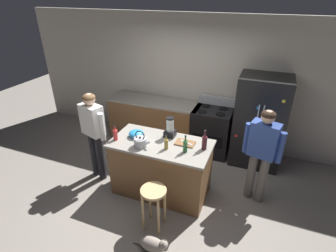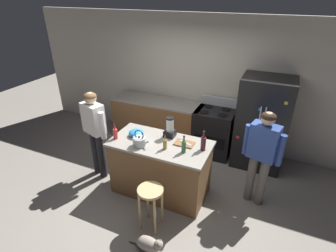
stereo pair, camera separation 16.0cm
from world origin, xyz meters
TOP-DOWN VIEW (x-y plane):
  - ground_plane at (0.00, 0.00)m, footprint 14.00×14.00m
  - back_wall at (0.00, 1.95)m, footprint 8.00×0.10m
  - kitchen_island at (0.00, 0.00)m, footprint 1.58×0.81m
  - back_counter_run at (-0.80, 1.55)m, footprint 2.00×0.64m
  - refrigerator at (1.37, 1.50)m, footprint 0.90×0.73m
  - stove_range at (0.47, 1.52)m, footprint 0.76×0.65m
  - person_by_island_left at (-1.22, -0.04)m, footprint 0.59×0.33m
  - person_by_sink_right at (1.48, 0.40)m, footprint 0.59×0.31m
  - bar_stool at (0.19, -0.73)m, footprint 0.36×0.36m
  - cat at (0.35, -1.11)m, footprint 0.52×0.18m
  - blender_appliance at (0.06, 0.25)m, footprint 0.17×0.17m
  - bottle_vinegar at (0.14, -0.13)m, footprint 0.06×0.06m
  - bottle_soda at (-0.70, -0.17)m, footprint 0.07×0.07m
  - bottle_wine at (0.67, 0.08)m, footprint 0.08×0.08m
  - bottle_olive_oil at (0.43, -0.10)m, footprint 0.07×0.07m
  - mixing_bowl at (-0.45, 0.04)m, footprint 0.24×0.24m
  - tea_kettle at (-0.25, -0.20)m, footprint 0.28×0.20m
  - cutting_board at (0.36, 0.12)m, footprint 0.30×0.20m
  - chef_knife at (0.38, 0.12)m, footprint 0.22×0.11m

SIDE VIEW (x-z plane):
  - ground_plane at x=0.00m, z-range 0.00..0.00m
  - cat at x=0.35m, z-range -0.02..0.24m
  - back_counter_run at x=-0.80m, z-range 0.00..0.96m
  - kitchen_island at x=0.00m, z-range 0.00..0.96m
  - stove_range at x=0.47m, z-range -0.08..1.06m
  - bar_stool at x=0.19m, z-range 0.19..0.86m
  - refrigerator at x=1.37m, z-range 0.00..1.75m
  - person_by_sink_right at x=1.48m, z-range 0.17..1.76m
  - cutting_board at x=0.36m, z-range 0.96..0.98m
  - chef_knife at x=0.38m, z-range 0.98..0.98m
  - person_by_island_left at x=-1.22m, z-range 0.17..1.79m
  - mixing_bowl at x=-0.45m, z-range 0.96..1.07m
  - tea_kettle at x=-0.25m, z-range 0.90..1.17m
  - bottle_vinegar at x=0.14m, z-range 0.93..1.16m
  - bottle_soda at x=-0.70m, z-range 0.92..1.18m
  - bottle_olive_oil at x=0.43m, z-range 0.92..1.20m
  - bottle_wine at x=0.67m, z-range 0.92..1.23m
  - blender_appliance at x=0.06m, z-range 0.93..1.27m
  - back_wall at x=0.00m, z-range 0.00..2.70m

